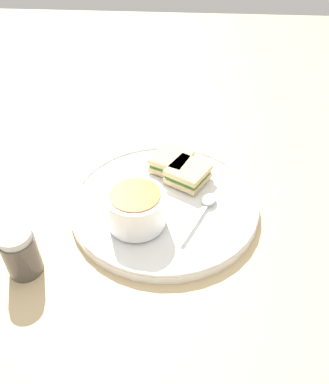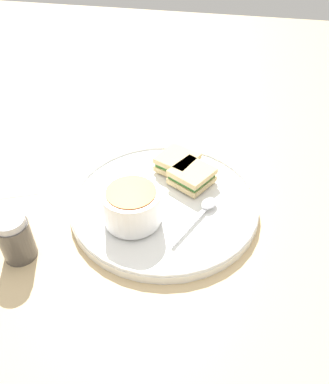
{
  "view_description": "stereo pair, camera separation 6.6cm",
  "coord_description": "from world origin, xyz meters",
  "px_view_note": "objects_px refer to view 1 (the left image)",
  "views": [
    {
      "loc": [
        -0.5,
        -0.04,
        0.47
      ],
      "look_at": [
        0.0,
        0.0,
        0.04
      ],
      "focal_mm": 35.0,
      "sensor_mm": 36.0,
      "label": 1
    },
    {
      "loc": [
        -0.49,
        -0.1,
        0.47
      ],
      "look_at": [
        0.0,
        0.0,
        0.04
      ],
      "focal_mm": 35.0,
      "sensor_mm": 36.0,
      "label": 2
    }
  ],
  "objects_px": {
    "spoon": "(207,205)",
    "salt_shaker": "(21,253)",
    "sandwich_half_near": "(188,174)",
    "soup_bowl": "(136,208)",
    "sandwich_half_far": "(171,162)"
  },
  "relations": [
    {
      "from": "salt_shaker",
      "to": "spoon",
      "type": "bearing_deg",
      "value": -62.83
    },
    {
      "from": "salt_shaker",
      "to": "sandwich_half_near",
      "type": "bearing_deg",
      "value": -48.61
    },
    {
      "from": "soup_bowl",
      "to": "sandwich_half_near",
      "type": "height_order",
      "value": "soup_bowl"
    },
    {
      "from": "spoon",
      "to": "sandwich_half_near",
      "type": "bearing_deg",
      "value": 50.21
    },
    {
      "from": "soup_bowl",
      "to": "sandwich_half_near",
      "type": "bearing_deg",
      "value": -34.99
    },
    {
      "from": "spoon",
      "to": "sandwich_half_far",
      "type": "distance_m",
      "value": 0.13
    },
    {
      "from": "soup_bowl",
      "to": "spoon",
      "type": "relative_size",
      "value": 0.78
    },
    {
      "from": "spoon",
      "to": "sandwich_half_near",
      "type": "relative_size",
      "value": 1.33
    },
    {
      "from": "soup_bowl",
      "to": "sandwich_half_far",
      "type": "distance_m",
      "value": 0.16
    },
    {
      "from": "sandwich_half_near",
      "to": "salt_shaker",
      "type": "relative_size",
      "value": 1.16
    },
    {
      "from": "sandwich_half_far",
      "to": "salt_shaker",
      "type": "xyz_separation_m",
      "value": [
        -0.25,
        0.21,
        0.0
      ]
    },
    {
      "from": "spoon",
      "to": "soup_bowl",
      "type": "bearing_deg",
      "value": 135.46
    },
    {
      "from": "spoon",
      "to": "salt_shaker",
      "type": "distance_m",
      "value": 0.31
    },
    {
      "from": "soup_bowl",
      "to": "salt_shaker",
      "type": "relative_size",
      "value": 1.21
    },
    {
      "from": "soup_bowl",
      "to": "spoon",
      "type": "height_order",
      "value": "soup_bowl"
    }
  ]
}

